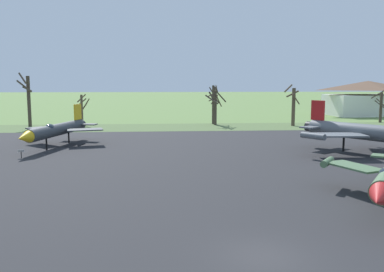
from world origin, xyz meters
The scene contains 13 objects.
ground_plane centered at (0.00, 0.00, 0.00)m, with size 600.00×600.00×0.00m, color #607F42.
asphalt_apron centered at (0.00, 17.83, 0.03)m, with size 89.47×59.43×0.05m, color #28282B.
grass_verge_strip centered at (0.00, 53.54, 0.03)m, with size 149.47×12.00×0.06m, color #53693B.
jet_fighter_front_right centered at (-17.05, 33.11, 2.13)m, with size 10.15×15.05×4.90m.
info_placard_front_right centered at (-18.89, 25.74, 0.60)m, with size 0.62×0.27×0.92m.
jet_fighter_rear_center centered at (18.08, 24.22, 2.50)m, with size 14.06×16.35×5.66m.
bare_tree_far_left centered at (-27.49, 56.76, 4.93)m, with size 2.73×1.99×9.44m.
bare_tree_left_of_center centered at (-18.46, 57.78, 3.16)m, with size 2.65×1.78×5.68m.
bare_tree_center centered at (5.38, 58.81, 3.88)m, with size 2.80×2.83×7.28m.
bare_tree_right_of_center centered at (5.34, 56.55, 3.93)m, with size 3.92×2.26×7.00m.
bare_tree_far_right centered at (19.02, 54.40, 3.78)m, with size 2.98×2.75×7.40m.
bare_tree_backdrop_extra centered at (37.71, 58.94, 3.19)m, with size 2.93×2.99×6.34m.
visitor_building centered at (43.82, 76.08, 3.92)m, with size 18.98×12.65×8.05m.
Camera 1 is at (-4.56, -17.49, 7.87)m, focal length 38.72 mm.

